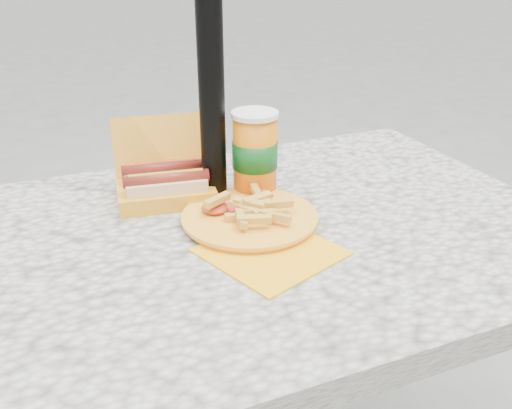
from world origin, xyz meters
name	(u,v)px	position (x,y,z in m)	size (l,w,h in m)	color
picnic_table	(245,280)	(0.00, 0.00, 0.64)	(1.20, 0.80, 0.75)	beige
umbrella_pole	(209,19)	(0.00, 0.16, 1.10)	(0.05, 0.05, 2.20)	black
hotdog_box	(165,184)	(-0.10, 0.19, 0.78)	(0.21, 0.19, 0.15)	#FFA929
fries_plate	(251,219)	(0.02, 0.01, 0.76)	(0.26, 0.37, 0.05)	#FFB011
soda_cup	(255,154)	(0.08, 0.14, 0.84)	(0.09, 0.09, 0.18)	orange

